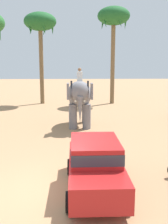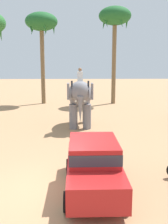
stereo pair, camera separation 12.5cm
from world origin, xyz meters
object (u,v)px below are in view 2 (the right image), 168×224
at_px(palm_tree_left_of_road, 41,25).
at_px(elephant_with_mahout, 80,97).
at_px(car_sedan_foreground, 93,163).
at_px(palm_tree_near_hut, 115,19).

bearing_deg(palm_tree_left_of_road, elephant_with_mahout, -69.91).
distance_m(car_sedan_foreground, elephant_with_mahout, 8.97).
bearing_deg(car_sedan_foreground, palm_tree_left_of_road, 101.98).
height_order(elephant_with_mahout, palm_tree_left_of_road, palm_tree_left_of_road).
height_order(car_sedan_foreground, palm_tree_left_of_road, palm_tree_left_of_road).
relative_size(palm_tree_near_hut, palm_tree_left_of_road, 1.06).
relative_size(car_sedan_foreground, palm_tree_left_of_road, 0.45).
bearing_deg(car_sedan_foreground, elephant_with_mahout, 92.18).
relative_size(elephant_with_mahout, palm_tree_near_hut, 0.40).
bearing_deg(car_sedan_foreground, palm_tree_near_hut, 80.27).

